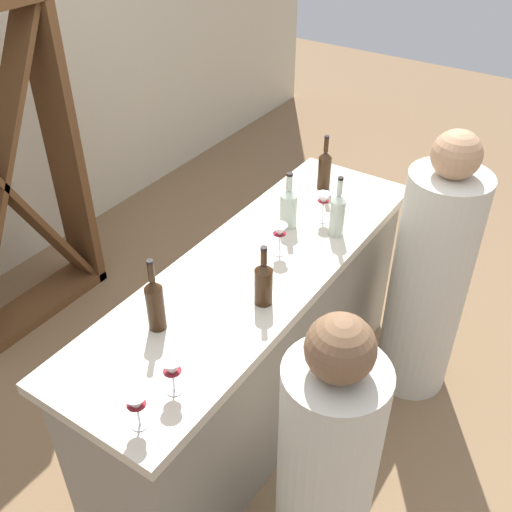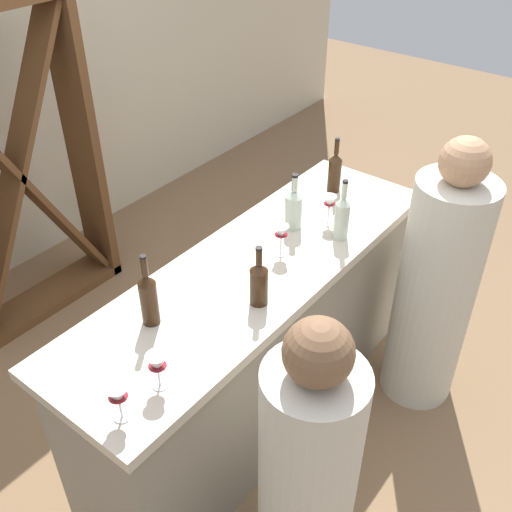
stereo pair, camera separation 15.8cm
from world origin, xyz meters
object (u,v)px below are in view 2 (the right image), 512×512
Objects in this scene: wine_rack at (14,174)px; wine_bottle_second_left_amber_brown at (259,282)px; wine_bottle_rightmost_amber_brown at (335,171)px; person_center_guest at (436,289)px; wine_glass_near_center at (157,365)px; wine_bottle_center_clear_pale at (294,208)px; wine_glass_near_left at (118,397)px; wine_glass_near_right at (329,204)px; wine_glass_far_left at (281,234)px; wine_bottle_leftmost_amber_brown at (149,298)px; person_left_guest at (307,487)px; wine_bottle_second_right_clear_pale at (342,217)px.

wine_rack is 1.82m from wine_bottle_second_left_amber_brown.
wine_bottle_rightmost_amber_brown is 0.20× the size of person_center_guest.
wine_bottle_center_clear_pale is at bearing 10.96° from wine_glass_near_center.
wine_glass_near_center is at bearing -169.04° from wine_bottle_center_clear_pale.
wine_glass_near_left is (-1.70, -0.25, -0.01)m from wine_bottle_rightmost_amber_brown.
person_center_guest is (0.84, -2.23, -0.26)m from wine_rack.
wine_glass_near_right and wine_glass_far_left have the same top height.
wine_rack is 12.40× the size of wine_glass_far_left.
wine_bottle_leftmost_amber_brown reaches higher than wine_bottle_center_clear_pale.
wine_glass_near_left is 1.74m from person_center_guest.
wine_rack is 5.91× the size of wine_bottle_leftmost_amber_brown.
wine_glass_near_center is 1.57m from person_center_guest.
wine_bottle_second_left_amber_brown is (-0.06, -1.81, 0.15)m from wine_rack.
person_left_guest is (-0.04, -0.78, -0.45)m from wine_bottle_leftmost_amber_brown.
wine_glass_near_center is at bearing 15.96° from person_left_guest.
wine_glass_near_center is (-0.62, -1.82, 0.14)m from wine_rack.
wine_bottle_second_right_clear_pale is 0.21× the size of person_left_guest.
wine_glass_near_right is at bearing -40.73° from wine_bottle_center_clear_pale.
wine_glass_near_left is at bearing -170.49° from wine_bottle_center_clear_pale.
wine_rack is 6.23× the size of wine_bottle_second_right_clear_pale.
wine_bottle_center_clear_pale is 0.19× the size of person_center_guest.
wine_glass_near_right is at bearing 58.41° from wine_bottle_second_right_clear_pale.
wine_rack reaches higher than wine_bottle_rightmost_amber_brown.
wine_glass_far_left is at bearing -80.99° from wine_rack.
wine_bottle_center_clear_pale is 0.42m from wine_bottle_rightmost_amber_brown.
wine_bottle_leftmost_amber_brown is at bearing 50.94° from wine_glass_near_center.
person_center_guest is at bearing -43.66° from wine_glass_far_left.
wine_bottle_leftmost_amber_brown is 1.12× the size of wine_bottle_center_clear_pale.
wine_bottle_second_left_amber_brown is at bearing -165.59° from wine_bottle_rightmost_amber_brown.
wine_glass_near_left is 1.07m from wine_glass_far_left.
wine_bottle_second_right_clear_pale is 1.99× the size of wine_glass_far_left.
wine_glass_near_center is 0.10× the size of person_left_guest.
wine_bottle_center_clear_pale is 0.96× the size of wine_bottle_rightmost_amber_brown.
wine_bottle_rightmost_amber_brown is 2.09× the size of wine_glass_near_left.
wine_bottle_second_right_clear_pale is 0.32m from wine_glass_far_left.
wine_glass_near_right is at bearing -9.00° from wine_bottle_leftmost_amber_brown.
wine_glass_near_center is (-1.17, 0.01, -0.01)m from wine_bottle_second_right_clear_pale.
wine_glass_near_center is 1.24m from wine_glass_near_right.
wine_rack is 6.33× the size of wine_bottle_rightmost_amber_brown.
wine_glass_near_left is (-0.79, -1.82, 0.14)m from wine_rack.
wine_bottle_rightmost_amber_brown reaches higher than wine_bottle_second_left_amber_brown.
wine_bottle_rightmost_amber_brown is at bearing 27.56° from wine_glass_near_right.
wine_glass_far_left is (-0.35, 0.03, 0.00)m from wine_glass_near_right.
wine_glass_far_left is at bearing 21.36° from wine_bottle_second_left_amber_brown.
wine_bottle_center_clear_pale is 1.12m from wine_glass_near_center.
wine_bottle_second_right_clear_pale is at bearing -0.50° from wine_glass_near_left.
wine_glass_near_left is 0.10× the size of person_center_guest.
wine_glass_far_left is at bearing 8.23° from wine_glass_near_center.
wine_glass_near_center is at bearing 52.48° from person_center_guest.
wine_bottle_leftmost_amber_brown reaches higher than wine_bottle_second_right_clear_pale.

